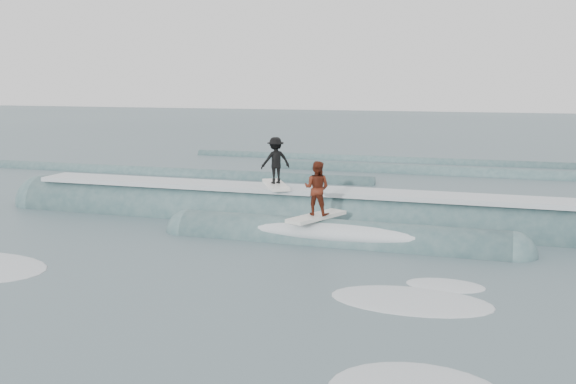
% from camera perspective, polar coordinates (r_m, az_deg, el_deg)
% --- Properties ---
extents(ground, '(160.00, 160.00, 0.00)m').
position_cam_1_polar(ground, '(14.45, -6.33, -7.73)').
color(ground, '#40575E').
rests_on(ground, ground).
extents(breaking_wave, '(20.85, 3.79, 2.01)m').
position_cam_1_polar(breaking_wave, '(19.52, 1.59, -2.86)').
color(breaking_wave, '#385A5F').
rests_on(breaking_wave, ground).
extents(surfer_black, '(1.44, 2.02, 1.55)m').
position_cam_1_polar(surfer_black, '(20.01, -1.11, 2.55)').
color(surfer_black, white).
rests_on(surfer_black, ground).
extents(surfer_red, '(1.32, 2.05, 1.58)m').
position_cam_1_polar(surfer_red, '(17.45, 2.57, -0.05)').
color(surfer_red, silver).
rests_on(surfer_red, ground).
extents(whitewater, '(14.04, 6.66, 0.10)m').
position_cam_1_polar(whitewater, '(13.35, -7.13, -9.25)').
color(whitewater, silver).
rests_on(whitewater, ground).
extents(far_swells, '(38.24, 8.65, 0.80)m').
position_cam_1_polar(far_swells, '(31.15, 5.99, 1.81)').
color(far_swells, '#385A5F').
rests_on(far_swells, ground).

